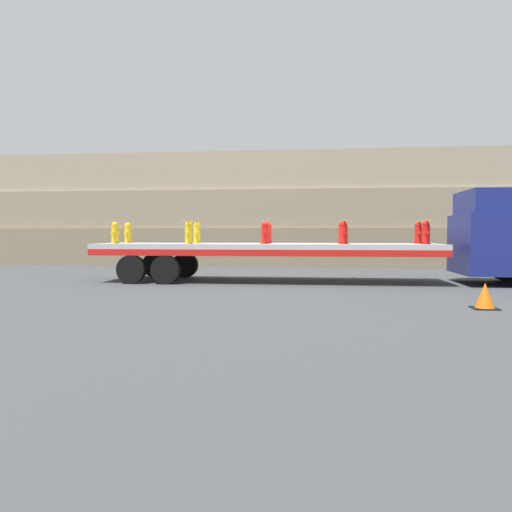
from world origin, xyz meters
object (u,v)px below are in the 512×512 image
at_px(fire_hydrant_yellow_near_1, 189,233).
at_px(fire_hydrant_red_far_2, 268,233).
at_px(fire_hydrant_yellow_far_1, 197,233).
at_px(fire_hydrant_red_far_3, 342,233).
at_px(fire_hydrant_yellow_near_0, 115,233).
at_px(traffic_cone, 485,296).
at_px(fire_hydrant_yellow_far_0, 128,233).
at_px(flatbed_trailer, 249,250).
at_px(fire_hydrant_red_far_4, 418,233).
at_px(fire_hydrant_red_near_3, 344,233).
at_px(truck_cab, 507,236).
at_px(fire_hydrant_red_near_4, 426,233).
at_px(fire_hydrant_red_near_2, 265,233).

distance_m(fire_hydrant_yellow_near_1, fire_hydrant_red_far_2, 2.69).
height_order(fire_hydrant_yellow_far_1, fire_hydrant_red_far_3, same).
bearing_deg(fire_hydrant_yellow_near_0, traffic_cone, -25.79).
bearing_deg(traffic_cone, fire_hydrant_yellow_far_0, 149.18).
distance_m(flatbed_trailer, fire_hydrant_red_far_4, 5.52).
bearing_deg(fire_hydrant_red_near_3, fire_hydrant_red_far_2, 155.28).
height_order(fire_hydrant_yellow_near_0, fire_hydrant_red_far_4, same).
relative_size(fire_hydrant_yellow_near_0, fire_hydrant_yellow_far_0, 1.00).
bearing_deg(fire_hydrant_yellow_near_1, fire_hydrant_yellow_near_0, 180.00).
relative_size(fire_hydrant_yellow_far_0, fire_hydrant_red_near_3, 1.00).
bearing_deg(fire_hydrant_yellow_far_1, fire_hydrant_red_far_3, 0.00).
bearing_deg(truck_cab, fire_hydrant_red_far_3, 173.56).
bearing_deg(fire_hydrant_red_near_4, truck_cab, 12.49).
distance_m(flatbed_trailer, fire_hydrant_yellow_far_0, 4.37).
bearing_deg(flatbed_trailer, fire_hydrant_red_far_2, 43.96).
distance_m(fire_hydrant_yellow_far_0, fire_hydrant_red_far_4, 9.77).
height_order(flatbed_trailer, fire_hydrant_red_far_2, fire_hydrant_red_far_2).
bearing_deg(fire_hydrant_yellow_near_0, fire_hydrant_red_near_4, 0.00).
xyz_separation_m(fire_hydrant_red_near_3, fire_hydrant_red_near_4, (2.44, 0.00, 0.00)).
bearing_deg(flatbed_trailer, fire_hydrant_red_near_2, -43.96).
distance_m(flatbed_trailer, fire_hydrant_red_near_3, 3.13).
xyz_separation_m(fire_hydrant_yellow_far_1, fire_hydrant_red_far_2, (2.44, 0.00, 0.00)).
distance_m(truck_cab, fire_hydrant_red_far_4, 2.60).
relative_size(fire_hydrant_yellow_near_0, fire_hydrant_yellow_near_1, 1.00).
distance_m(truck_cab, fire_hydrant_yellow_near_0, 12.32).
relative_size(fire_hydrant_red_far_2, traffic_cone, 1.30).
height_order(fire_hydrant_red_far_2, fire_hydrant_red_near_4, same).
height_order(flatbed_trailer, fire_hydrant_red_near_4, fire_hydrant_red_near_4).
relative_size(fire_hydrant_yellow_near_0, fire_hydrant_red_near_2, 1.00).
bearing_deg(fire_hydrant_yellow_far_1, flatbed_trailer, -16.83).
xyz_separation_m(fire_hydrant_yellow_near_0, traffic_cone, (9.93, -4.80, -1.31)).
relative_size(flatbed_trailer, fire_hydrant_red_near_2, 15.53).
bearing_deg(fire_hydrant_red_far_2, truck_cab, -4.33).
bearing_deg(fire_hydrant_red_far_3, fire_hydrant_red_near_4, -24.72).
height_order(fire_hydrant_red_near_2, fire_hydrant_red_far_2, same).
relative_size(fire_hydrant_red_far_3, fire_hydrant_red_far_4, 1.00).
relative_size(fire_hydrant_red_far_2, fire_hydrant_red_near_3, 1.00).
bearing_deg(truck_cab, fire_hydrant_yellow_near_0, -177.38).
bearing_deg(fire_hydrant_red_near_2, traffic_cone, -43.56).
height_order(fire_hydrant_yellow_near_0, fire_hydrant_yellow_far_0, same).
bearing_deg(fire_hydrant_yellow_far_1, fire_hydrant_yellow_near_1, -90.00).
distance_m(fire_hydrant_red_near_3, fire_hydrant_red_far_4, 2.69).
relative_size(fire_hydrant_yellow_near_0, fire_hydrant_red_near_3, 1.00).
relative_size(fire_hydrant_red_near_2, fire_hydrant_red_far_4, 1.00).
bearing_deg(fire_hydrant_red_far_4, fire_hydrant_red_near_2, -167.03).
height_order(fire_hydrant_yellow_near_0, fire_hydrant_yellow_far_1, same).
bearing_deg(fire_hydrant_yellow_near_1, truck_cab, 3.26).
xyz_separation_m(fire_hydrant_yellow_far_1, traffic_cone, (7.49, -5.93, -1.31)).
bearing_deg(fire_hydrant_red_far_4, flatbed_trailer, -174.13).
height_order(fire_hydrant_yellow_near_1, fire_hydrant_red_far_4, same).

